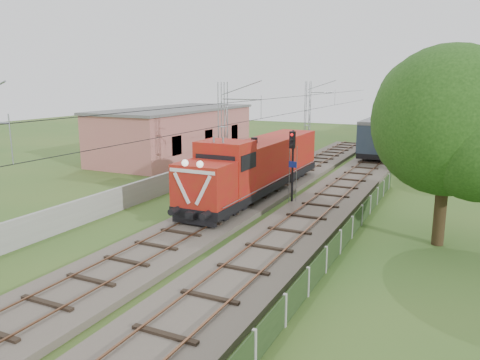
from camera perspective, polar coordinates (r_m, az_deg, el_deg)
The scene contains 13 objects.
ground at distance 23.63m, azimuth -9.23°, elevation -8.19°, with size 140.00×140.00×0.00m, color #2E5921.
track_main at distance 29.28m, azimuth -1.39°, elevation -3.65°, with size 4.20×70.00×0.45m.
track_side at distance 39.67m, azimuth 13.77°, elevation 0.19°, with size 4.20×80.00×0.45m.
catenary at distance 34.22m, azimuth -2.00°, elevation 5.24°, with size 3.31×70.00×8.00m.
boundary_wall at distance 36.52m, azimuth -6.90°, elevation 0.35°, with size 0.25×40.00×1.50m, color #9E9E99.
station_building at distance 50.76m, azimuth -7.77°, elevation 5.77°, with size 8.40×20.40×5.22m.
fence at distance 22.89m, azimuth 12.09°, elevation -7.38°, with size 0.12×32.00×1.20m.
locomotive at distance 32.66m, azimuth 2.09°, elevation 1.79°, with size 3.08×17.59×4.47m.
coach_rake at distance 103.38m, azimuth 21.58°, elevation 8.17°, with size 3.08×115.27×3.56m.
signal_post at distance 30.34m, azimuth 6.41°, elevation 3.09°, with size 0.55×0.43×4.98m.
tree_a at distance 24.58m, azimuth 24.28°, elevation 6.40°, with size 7.60×7.24×9.85m.
tree_b at distance 44.37m, azimuth 26.93°, elevation 7.04°, with size 6.46×6.15×8.37m.
tree_c at distance 42.54m, azimuth 21.05°, elevation 6.56°, with size 5.71×5.44×7.40m.
Camera 1 is at (12.88, -18.06, 8.13)m, focal length 35.00 mm.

